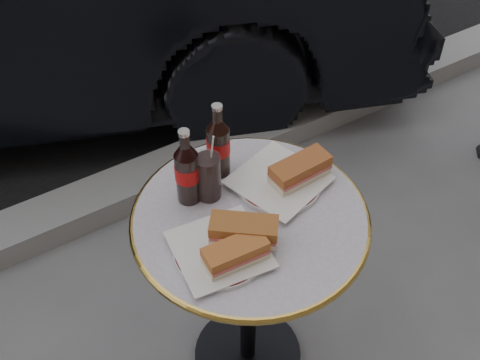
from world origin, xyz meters
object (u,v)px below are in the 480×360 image
cola_glass (208,177)px  plate_left (220,251)px  cola_bottle_right (218,140)px  plate_right (279,182)px  cola_bottle_left (187,166)px  bistro_table (249,296)px

cola_glass → plate_left: bearing=-111.7°
plate_left → cola_bottle_right: 0.30m
plate_right → cola_bottle_left: size_ratio=1.00×
plate_left → plate_right: 0.28m
bistro_table → cola_bottle_left: cola_bottle_left is taller
bistro_table → cola_bottle_right: size_ratio=3.18×
bistro_table → cola_glass: size_ratio=5.29×
plate_right → cola_bottle_left: (-0.23, 0.08, 0.11)m
bistro_table → plate_left: plate_left is taller
cola_bottle_left → cola_glass: cola_bottle_left is taller
plate_right → cola_glass: cola_glass is taller
bistro_table → cola_glass: (-0.05, 0.12, 0.44)m
plate_left → cola_bottle_left: cola_bottle_left is taller
cola_glass → cola_bottle_right: bearing=43.3°
bistro_table → cola_bottle_left: (-0.10, 0.14, 0.48)m
bistro_table → plate_right: plate_right is taller
cola_bottle_left → cola_bottle_right: cola_bottle_left is taller
plate_right → cola_bottle_right: size_ratio=1.01×
cola_bottle_left → bistro_table: bearing=-53.0°
plate_left → plate_right: bearing=25.5°
bistro_table → plate_left: (-0.13, -0.06, 0.37)m
cola_bottle_right → bistro_table: bearing=-94.3°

